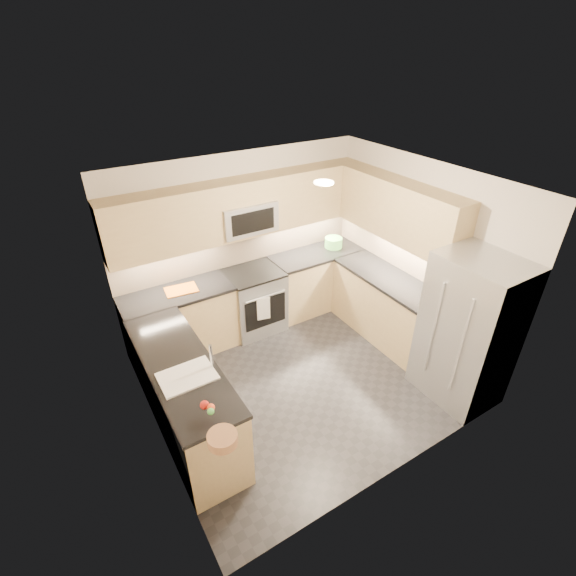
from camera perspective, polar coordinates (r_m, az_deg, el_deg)
The scene contains 36 objects.
floor at distance 5.45m, azimuth 1.97°, elevation -12.06°, with size 3.60×3.20×0.00m, color #25252A.
ceiling at distance 4.15m, azimuth 2.61°, elevation 13.93°, with size 3.60×3.20×0.02m, color beige.
wall_back at distance 5.91m, azimuth -6.40°, elevation 6.19°, with size 3.60×0.02×2.50m, color beige.
wall_front at distance 3.74m, azimuth 16.23°, elevation -11.99°, with size 3.60×0.02×2.50m, color beige.
wall_left at distance 4.13m, azimuth -19.24°, elevation -7.76°, with size 0.02×3.20×2.50m, color beige.
wall_right at distance 5.76m, azimuth 17.39°, elevation 4.18°, with size 0.02×3.20×2.50m, color beige.
base_cab_back_left at distance 5.75m, azimuth -14.42°, elevation -4.74°, with size 1.42×0.60×0.90m, color tan.
base_cab_back_right at distance 6.54m, azimuth 3.78°, elevation 1.03°, with size 1.42×0.60×0.90m, color tan.
base_cab_right at distance 6.04m, azimuth 13.25°, elevation -2.65°, with size 0.60×1.70×0.90m, color tan.
base_cab_peninsula at distance 4.70m, azimuth -13.92°, elevation -14.31°, with size 0.60×2.00×0.90m, color tan.
countertop_back_left at distance 5.49m, azimuth -15.05°, elevation -0.76°, with size 1.42×0.63×0.04m, color black.
countertop_back_right at distance 6.32m, azimuth 3.93°, elevation 4.71°, with size 1.42×0.63×0.04m, color black.
countertop_right at distance 5.79m, azimuth 13.81°, elevation 1.21°, with size 0.63×1.70×0.04m, color black.
countertop_peninsula at distance 4.38m, azimuth -14.70°, elevation -9.97°, with size 0.63×2.00×0.04m, color black.
upper_cab_back at distance 5.54m, azimuth -5.94°, elevation 10.94°, with size 3.60×0.35×0.75m, color tan.
upper_cab_right at distance 5.58m, azimuth 15.02°, elevation 10.17°, with size 0.35×1.95×0.75m, color tan.
backsplash_back at distance 5.93m, azimuth -6.35°, elevation 5.70°, with size 3.60×0.01×0.51m, color tan.
backsplash_right at distance 6.04m, azimuth 14.20°, elevation 5.41°, with size 0.01×2.30×0.51m, color tan.
gas_range at distance 6.04m, azimuth -4.61°, elevation -1.76°, with size 0.76×0.65×0.91m, color #93959A.
range_cooktop at distance 5.80m, azimuth -4.80°, elevation 2.05°, with size 0.76×0.65×0.03m, color black.
oven_door_glass at distance 5.79m, azimuth -3.09°, elevation -3.32°, with size 0.62×0.02×0.45m, color black.
oven_handle at distance 5.63m, azimuth -3.07°, elevation -1.16°, with size 0.02×0.02×0.60m, color #B2B5BA.
microwave at distance 5.57m, azimuth -5.75°, elevation 9.66°, with size 0.76×0.40×0.40m, color #A9ABB1.
microwave_door at distance 5.40m, azimuth -4.76°, elevation 8.99°, with size 0.60×0.01×0.28m, color black.
refrigerator at distance 5.11m, azimuth 23.41°, elevation -5.42°, with size 0.70×0.90×1.80m, color #A1A4A9.
fridge_handle_left at distance 4.74m, azimuth 22.51°, elevation -7.51°, with size 0.02×0.02×1.20m, color #B2B5BA.
fridge_handle_right at distance 4.90m, azimuth 19.28°, elevation -5.39°, with size 0.02×0.02×1.20m, color #B2B5BA.
sink_basin at distance 4.22m, azimuth -13.50°, elevation -12.35°, with size 0.52×0.38×0.16m, color white.
faucet at distance 4.15m, azimuth -10.45°, elevation -9.19°, with size 0.03×0.03×0.28m, color silver.
utensil_bowl at distance 6.47m, azimuth 6.24°, elevation 6.20°, with size 0.27×0.27×0.15m, color #61C755.
cutting_board at distance 5.51m, azimuth -14.39°, elevation -0.22°, with size 0.40×0.28×0.01m, color #C46112.
fruit_basket at distance 3.57m, azimuth -8.96°, elevation -19.71°, with size 0.25×0.25×0.09m, color #A7734E.
fruit_apple at distance 3.73m, azimuth -11.34°, elevation -15.41°, with size 0.08×0.08×0.08m, color red.
fruit_pear at distance 3.67m, azimuth -10.52°, elevation -16.27°, with size 0.06×0.06×0.06m, color #4DB24C.
dish_towel_check at distance 5.69m, azimuth -3.37°, elevation -2.84°, with size 0.18×0.02×0.34m, color white.
fruit_orange at distance 3.71m, azimuth -10.50°, elevation -15.78°, with size 0.07×0.07×0.07m, color #DB4218.
Camera 1 is at (-2.23, -3.28, 3.73)m, focal length 26.00 mm.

